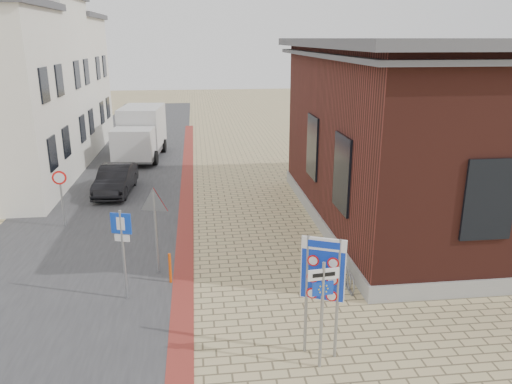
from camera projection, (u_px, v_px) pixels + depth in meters
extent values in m
plane|color=tan|center=(264.00, 331.00, 12.10)|extent=(120.00, 120.00, 0.00)
cube|color=#38383A|center=(119.00, 176.00, 25.69)|extent=(7.00, 60.00, 0.02)
cube|color=maroon|center=(186.00, 204.00, 21.35)|extent=(0.60, 40.00, 0.02)
cube|color=gray|center=(465.00, 211.00, 19.71)|extent=(12.15, 12.15, 0.50)
cube|color=#4C1F18|center=(476.00, 130.00, 18.75)|extent=(12.00, 12.00, 6.00)
cube|color=#4D4D52|center=(488.00, 43.00, 17.82)|extent=(13.00, 13.00, 0.30)
cube|color=#4D4D52|center=(486.00, 54.00, 17.93)|extent=(12.70, 12.70, 0.15)
cube|color=black|center=(342.00, 173.00, 15.41)|extent=(0.12, 1.60, 2.40)
cube|color=black|center=(313.00, 147.00, 19.21)|extent=(0.12, 1.60, 2.40)
cube|color=black|center=(489.00, 200.00, 12.90)|extent=(1.40, 0.12, 2.20)
cube|color=black|center=(52.00, 153.00, 20.84)|extent=(0.10, 1.10, 1.40)
cube|color=black|center=(66.00, 142.00, 23.11)|extent=(0.10, 1.10, 1.40)
cube|color=black|center=(44.00, 85.00, 20.01)|extent=(0.10, 1.10, 1.40)
cube|color=black|center=(59.00, 80.00, 22.28)|extent=(0.10, 1.10, 1.40)
cube|color=white|center=(15.00, 85.00, 26.61)|extent=(7.00, 6.00, 8.80)
cube|color=black|center=(82.00, 129.00, 26.53)|extent=(0.10, 1.10, 1.40)
cube|color=black|center=(91.00, 121.00, 28.80)|extent=(0.10, 1.10, 1.40)
cube|color=black|center=(77.00, 75.00, 25.70)|extent=(0.10, 1.10, 1.40)
cube|color=black|center=(86.00, 72.00, 27.98)|extent=(0.10, 1.10, 1.40)
cube|color=white|center=(47.00, 83.00, 32.42)|extent=(7.00, 6.00, 8.00)
cube|color=#4D4D52|center=(39.00, 16.00, 31.19)|extent=(7.40, 6.40, 0.30)
cube|color=black|center=(102.00, 113.00, 32.22)|extent=(0.10, 1.10, 1.40)
cube|color=black|center=(108.00, 108.00, 34.49)|extent=(0.10, 1.10, 1.40)
cube|color=black|center=(98.00, 68.00, 31.39)|extent=(0.10, 1.10, 1.40)
cube|color=black|center=(104.00, 66.00, 33.67)|extent=(0.10, 1.10, 1.40)
torus|color=slate|center=(351.00, 284.00, 13.84)|extent=(0.04, 0.60, 0.60)
torus|color=slate|center=(348.00, 279.00, 14.13)|extent=(0.04, 0.60, 0.60)
torus|color=slate|center=(345.00, 274.00, 14.41)|extent=(0.04, 0.60, 0.60)
torus|color=slate|center=(342.00, 269.00, 14.70)|extent=(0.04, 0.60, 0.60)
torus|color=slate|center=(339.00, 265.00, 14.98)|extent=(0.04, 0.60, 0.60)
cube|color=slate|center=(344.00, 282.00, 14.49)|extent=(0.08, 1.60, 0.04)
imported|color=black|center=(116.00, 179.00, 22.70)|extent=(1.63, 3.99, 1.29)
cube|color=slate|center=(141.00, 151.00, 29.29)|extent=(2.64, 5.73, 0.26)
cube|color=silver|center=(133.00, 144.00, 27.18)|extent=(2.31, 1.93, 1.65)
cube|color=black|center=(130.00, 141.00, 26.35)|extent=(1.96, 0.25, 0.82)
cube|color=silver|center=(142.00, 126.00, 29.78)|extent=(2.58, 3.89, 2.26)
cylinder|color=black|center=(116.00, 158.00, 27.70)|extent=(0.33, 0.84, 0.82)
cylinder|color=black|center=(155.00, 158.00, 27.76)|extent=(0.33, 0.84, 0.82)
cylinder|color=black|center=(129.00, 146.00, 30.84)|extent=(0.33, 0.84, 0.82)
cylinder|color=black|center=(164.00, 146.00, 30.91)|extent=(0.33, 0.84, 0.82)
cylinder|color=gray|center=(306.00, 296.00, 10.92)|extent=(0.07, 0.07, 2.81)
cylinder|color=gray|center=(337.00, 300.00, 10.73)|extent=(0.07, 0.07, 2.81)
cube|color=white|center=(323.00, 269.00, 10.63)|extent=(0.90, 0.43, 1.44)
cube|color=#1034C1|center=(323.00, 269.00, 10.63)|extent=(0.86, 0.42, 1.41)
cube|color=white|center=(324.00, 244.00, 10.45)|extent=(0.87, 0.42, 0.27)
cylinder|color=gray|center=(322.00, 316.00, 10.43)|extent=(0.07, 0.07, 2.47)
cube|color=white|center=(323.00, 274.00, 10.15)|extent=(0.67, 0.11, 0.24)
cube|color=#0F38B7|center=(323.00, 289.00, 10.24)|extent=(0.45, 0.09, 0.30)
cylinder|color=gray|center=(124.00, 256.00, 13.22)|extent=(0.07, 0.07, 2.56)
cube|color=blue|center=(121.00, 223.00, 12.95)|extent=(0.55, 0.21, 0.56)
cube|color=white|center=(122.00, 238.00, 13.07)|extent=(0.40, 0.17, 0.18)
cylinder|color=gray|center=(156.00, 233.00, 14.73)|extent=(0.07, 0.07, 2.56)
cylinder|color=gray|center=(62.00, 199.00, 18.46)|extent=(0.07, 0.07, 2.18)
cylinder|color=red|center=(59.00, 178.00, 18.22)|extent=(0.51, 0.07, 0.51)
cylinder|color=#D84A0B|center=(170.00, 268.00, 14.35)|extent=(0.10, 0.10, 0.92)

